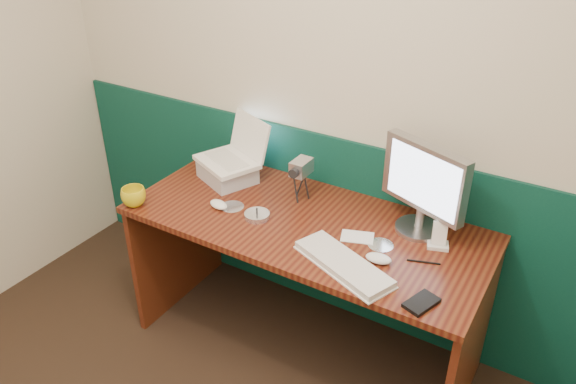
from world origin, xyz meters
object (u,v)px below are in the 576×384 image
Objects in this scene: desk at (304,287)px; keyboard at (343,265)px; monitor at (424,189)px; laptop at (225,141)px; mug at (134,197)px; camcorder at (301,180)px.

desk is 0.53m from keyboard.
monitor reaches higher than desk.
monitor is (0.45, 0.19, 0.58)m from desk.
monitor is 0.47m from keyboard.
laptop is 0.90m from keyboard.
laptop reaches higher than keyboard.
keyboard is (0.29, -0.21, 0.39)m from desk.
laptop is 2.63× the size of mug.
desk is at bearing 165.52° from keyboard.
camcorder is at bearing 26.89° from laptop.
monitor is 0.93× the size of keyboard.
camcorder is (-0.40, 0.37, 0.09)m from keyboard.
mug is at bearing -158.62° from desk.
desk is 7.74× the size of camcorder.
camcorder is at bearing 126.14° from desk.
mug is at bearing -136.23° from monitor.
laptop is 0.73× the size of monitor.
monitor reaches higher than camcorder.
monitor reaches higher than keyboard.
mug reaches higher than desk.
laptop is at bearing 178.97° from keyboard.
desk is at bearing -135.47° from monitor.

